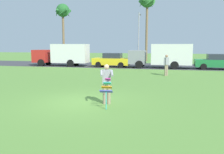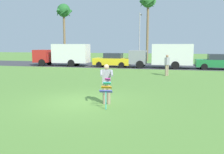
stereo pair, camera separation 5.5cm
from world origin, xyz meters
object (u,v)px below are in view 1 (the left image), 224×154
streetlight_pole (139,34)px  person_walker_near (166,64)px  parked_truck_red_cab (64,54)px  parked_car_green (216,62)px  palm_tree_left_near (63,13)px  palm_tree_right_near (147,4)px  person_kite_flyer (107,82)px  parked_car_yellow (112,60)px  parked_truck_grey_van (164,55)px  kite_held (107,88)px

streetlight_pole → person_walker_near: bearing=-74.0°
parked_truck_red_cab → streetlight_pole: bearing=43.8°
parked_car_green → palm_tree_left_near: size_ratio=0.46×
palm_tree_right_near → person_kite_flyer: bearing=-88.3°
parked_car_yellow → streetlight_pole: size_ratio=0.60×
parked_truck_grey_van → person_walker_near: 6.42m
person_kite_flyer → streetlight_pole: size_ratio=0.25×
kite_held → parked_truck_grey_van: size_ratio=0.18×
parked_truck_grey_van → streetlight_pole: bearing=115.6°
parked_car_yellow → person_walker_near: size_ratio=2.45×
kite_held → streetlight_pole: bearing=94.2°
palm_tree_left_near → kite_held: bearing=-62.1°
person_kite_flyer → kite_held: 0.71m
parked_truck_grey_van → person_walker_near: (0.37, -6.40, -0.48)m
parked_car_yellow → streetlight_pole: (2.14, 7.68, 3.22)m
parked_car_yellow → palm_tree_right_near: (2.96, 10.84, 7.87)m
parked_truck_red_cab → person_walker_near: 13.67m
person_kite_flyer → kite_held: size_ratio=1.44×
parked_truck_red_cab → parked_truck_grey_van: size_ratio=1.00×
parked_truck_red_cab → kite_held: bearing=-60.5°
parked_truck_red_cab → parked_car_green: (17.07, 0.00, -0.64)m
parked_car_yellow → palm_tree_right_near: 13.72m
parked_truck_grey_van → palm_tree_left_near: bearing=148.6°
streetlight_pole → person_walker_near: 14.96m
palm_tree_right_near → parked_car_green: bearing=-52.8°
kite_held → parked_car_green: 18.82m
parked_truck_red_cab → palm_tree_right_near: 15.75m
parked_truck_red_cab → parked_truck_grey_van: bearing=0.0°
person_kite_flyer → parked_truck_red_cab: size_ratio=0.26×
palm_tree_left_near → person_walker_near: palm_tree_left_near is taller
parked_truck_red_cab → parked_car_yellow: 5.92m
parked_truck_red_cab → parked_car_green: parked_truck_red_cab is taller
person_walker_near → palm_tree_left_near: bearing=135.6°
parked_truck_grey_van → parked_car_green: 5.41m
kite_held → parked_car_green: (7.23, 17.37, -0.04)m
kite_held → palm_tree_right_near: palm_tree_right_near is taller
parked_truck_red_cab → palm_tree_left_near: size_ratio=0.74×
person_kite_flyer → parked_car_yellow: 17.12m
parked_car_yellow → palm_tree_left_near: palm_tree_left_near is taller
parked_car_yellow → kite_held: bearing=-77.2°
person_kite_flyer → parked_truck_grey_van: size_ratio=0.26×
person_kite_flyer → palm_tree_right_near: size_ratio=0.17×
parked_car_yellow → person_walker_near: (6.19, -6.40, 0.16)m
parked_truck_grey_van → palm_tree_left_near: 20.08m
person_kite_flyer → person_walker_near: (2.41, 10.30, -0.02)m
parked_car_green → palm_tree_right_near: 15.72m
palm_tree_left_near → parked_car_yellow: bearing=-43.5°
kite_held → parked_truck_grey_van: bearing=83.9°
person_kite_flyer → person_walker_near: 10.58m
person_kite_flyer → parked_car_yellow: size_ratio=0.41×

